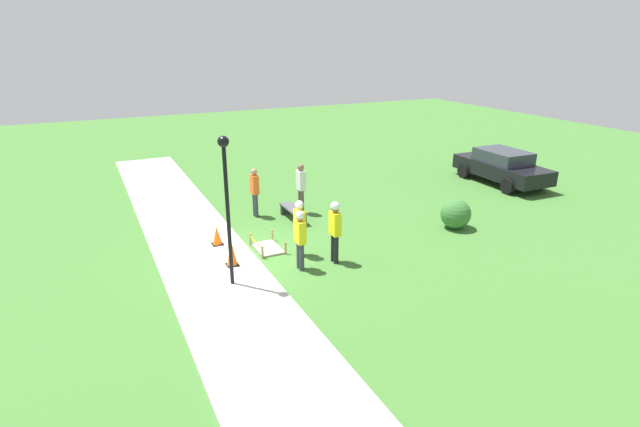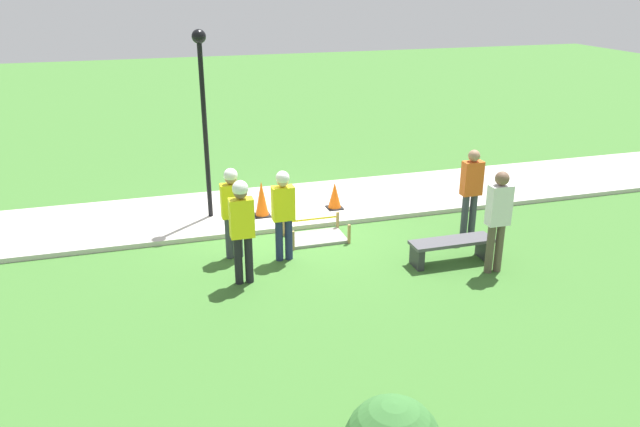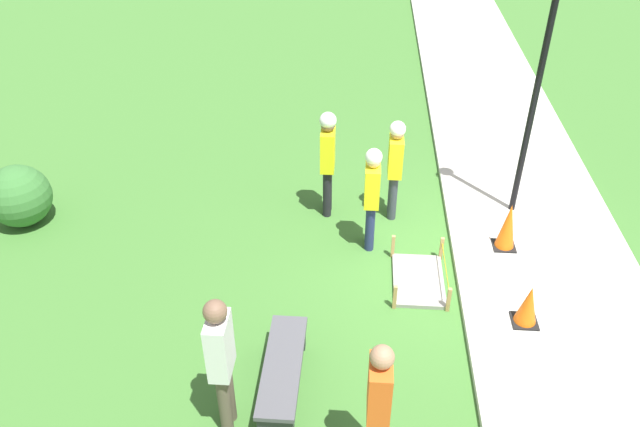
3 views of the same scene
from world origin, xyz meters
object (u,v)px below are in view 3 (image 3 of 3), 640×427
(park_bench, at_px, (283,371))
(bystander_in_gray_shirt, at_px, (221,359))
(traffic_cone_far_patch, at_px, (508,226))
(bystander_in_orange_shirt, at_px, (378,403))
(traffic_cone_near_patch, at_px, (528,305))
(worker_supervisor, at_px, (328,155))
(lamppost_near, at_px, (542,64))
(worker_trainee, at_px, (395,162))
(worker_assistant, at_px, (372,191))

(park_bench, xyz_separation_m, bystander_in_gray_shirt, (-0.54, 0.55, 0.76))
(traffic_cone_far_patch, bearing_deg, bystander_in_orange_shirt, 152.54)
(traffic_cone_near_patch, distance_m, worker_supervisor, 3.82)
(worker_supervisor, distance_m, lamppost_near, 3.45)
(bystander_in_gray_shirt, bearing_deg, park_bench, -45.55)
(worker_trainee, height_order, bystander_in_orange_shirt, bystander_in_orange_shirt)
(traffic_cone_far_patch, distance_m, lamppost_near, 2.42)
(traffic_cone_near_patch, distance_m, bystander_in_orange_shirt, 3.03)
(park_bench, height_order, worker_assistant, worker_assistant)
(bystander_in_orange_shirt, bearing_deg, worker_supervisor, 9.52)
(traffic_cone_near_patch, height_order, traffic_cone_far_patch, traffic_cone_far_patch)
(traffic_cone_near_patch, relative_size, worker_trainee, 0.35)
(traffic_cone_near_patch, relative_size, worker_assistant, 0.35)
(traffic_cone_far_patch, bearing_deg, worker_supervisor, 72.38)
(park_bench, relative_size, bystander_in_orange_shirt, 0.87)
(worker_supervisor, xyz_separation_m, worker_trainee, (-0.01, -1.08, -0.08))
(traffic_cone_far_patch, xyz_separation_m, bystander_in_orange_shirt, (-3.83, 1.99, 0.53))
(traffic_cone_near_patch, distance_m, lamppost_near, 3.52)
(worker_trainee, distance_m, bystander_in_gray_shirt, 4.71)
(traffic_cone_far_patch, xyz_separation_m, worker_supervisor, (0.88, 2.78, 0.63))
(traffic_cone_near_patch, bearing_deg, lamppost_near, -6.63)
(worker_assistant, bearing_deg, bystander_in_gray_shirt, 155.78)
(traffic_cone_near_patch, bearing_deg, worker_trainee, 34.11)
(worker_supervisor, height_order, lamppost_near, lamppost_near)
(bystander_in_gray_shirt, bearing_deg, traffic_cone_far_patch, -46.53)
(traffic_cone_near_patch, bearing_deg, traffic_cone_far_patch, -0.18)
(worker_trainee, bearing_deg, traffic_cone_near_patch, -145.89)
(bystander_in_gray_shirt, bearing_deg, worker_assistant, -24.22)
(traffic_cone_near_patch, height_order, park_bench, traffic_cone_near_patch)
(traffic_cone_far_patch, height_order, worker_assistant, worker_assistant)
(worker_supervisor, height_order, bystander_in_orange_shirt, worker_supervisor)
(park_bench, bearing_deg, lamppost_near, -40.49)
(traffic_cone_near_patch, bearing_deg, worker_supervisor, 47.79)
(bystander_in_orange_shirt, relative_size, lamppost_near, 0.46)
(worker_supervisor, relative_size, worker_trainee, 1.06)
(bystander_in_gray_shirt, distance_m, lamppost_near, 6.17)
(traffic_cone_far_patch, relative_size, bystander_in_gray_shirt, 0.41)
(traffic_cone_near_patch, distance_m, bystander_in_gray_shirt, 4.09)
(traffic_cone_far_patch, height_order, bystander_in_gray_shirt, bystander_in_gray_shirt)
(lamppost_near, bearing_deg, traffic_cone_near_patch, 173.37)
(worker_assistant, height_order, worker_trainee, worker_trainee)
(park_bench, bearing_deg, bystander_in_orange_shirt, -131.27)
(traffic_cone_near_patch, relative_size, bystander_in_gray_shirt, 0.32)
(worker_supervisor, bearing_deg, traffic_cone_far_patch, -107.62)
(worker_assistant, distance_m, bystander_in_orange_shirt, 3.84)
(bystander_in_orange_shirt, bearing_deg, traffic_cone_near_patch, -42.12)
(worker_assistant, bearing_deg, traffic_cone_far_patch, -90.27)
(traffic_cone_far_patch, xyz_separation_m, park_bench, (-2.89, 3.07, -0.17))
(bystander_in_orange_shirt, xyz_separation_m, lamppost_near, (4.89, -2.30, 1.62))
(park_bench, distance_m, worker_trainee, 4.07)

